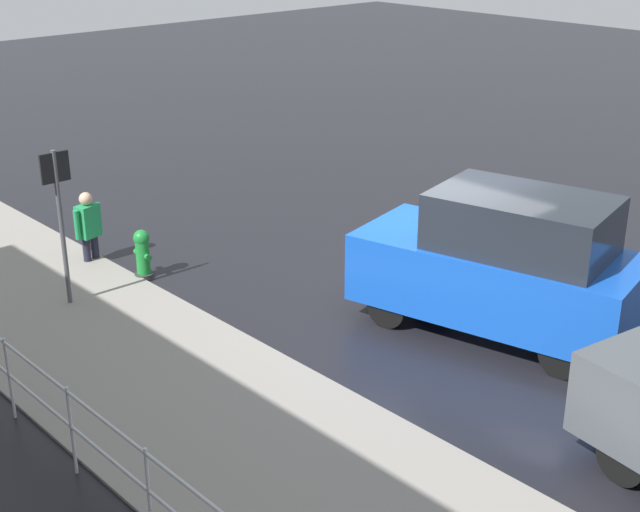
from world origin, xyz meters
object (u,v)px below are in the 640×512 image
object	(u,v)px
moving_hatchback	(503,264)
sign_post	(59,206)
pedestrian	(88,223)
fire_hydrant	(143,254)

from	to	relation	value
moving_hatchback	sign_post	xyz separation A→B (m)	(4.92, 4.02, 0.55)
moving_hatchback	sign_post	bearing A→B (deg)	39.27
sign_post	pedestrian	bearing A→B (deg)	-39.86
pedestrian	sign_post	world-z (taller)	sign_post
pedestrian	sign_post	xyz separation A→B (m)	(-1.32, 1.11, 0.90)
fire_hydrant	pedestrian	xyz separation A→B (m)	(1.16, 0.30, 0.28)
pedestrian	sign_post	distance (m)	1.94
fire_hydrant	pedestrian	size ratio (longest dim) A/B	0.66
moving_hatchback	sign_post	distance (m)	6.38
fire_hydrant	sign_post	size ratio (longest dim) A/B	0.33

